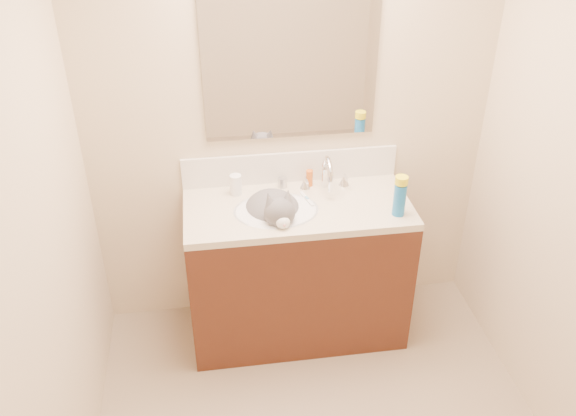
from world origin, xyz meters
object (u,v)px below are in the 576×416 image
object	(u,v)px
silver_jar	(282,182)
amber_bottle	(309,178)
basin	(276,221)
spray_can	(399,200)
pill_bottle	(236,185)
cat	(274,213)
vanity_cabinet	(297,273)
faucet	(327,176)

from	to	relation	value
silver_jar	amber_bottle	world-z (taller)	amber_bottle
basin	spray_can	bearing A→B (deg)	-11.96
basin	pill_bottle	distance (m)	0.30
pill_bottle	silver_jar	distance (m)	0.26
cat	amber_bottle	size ratio (longest dim) A/B	4.71
basin	silver_jar	xyz separation A→B (m)	(0.07, 0.24, 0.10)
cat	vanity_cabinet	bearing A→B (deg)	-0.34
vanity_cabinet	amber_bottle	xyz separation A→B (m)	(0.10, 0.20, 0.50)
faucet	silver_jar	world-z (taller)	faucet
faucet	cat	xyz separation A→B (m)	(-0.31, -0.15, -0.11)
faucet	silver_jar	distance (m)	0.25
faucet	spray_can	xyz separation A→B (m)	(0.32, -0.30, 0.00)
cat	silver_jar	world-z (taller)	cat
vanity_cabinet	silver_jar	xyz separation A→B (m)	(-0.05, 0.21, 0.48)
pill_bottle	spray_can	xyz separation A→B (m)	(0.81, -0.33, 0.03)
pill_bottle	spray_can	bearing A→B (deg)	-22.05
basin	amber_bottle	distance (m)	0.34
basin	silver_jar	world-z (taller)	silver_jar
cat	amber_bottle	xyz separation A→B (m)	(0.23, 0.21, 0.07)
vanity_cabinet	pill_bottle	distance (m)	0.62
faucet	cat	bearing A→B (deg)	-153.81
vanity_cabinet	spray_can	xyz separation A→B (m)	(0.50, -0.16, 0.54)
cat	spray_can	bearing A→B (deg)	-19.94
vanity_cabinet	faucet	distance (m)	0.58
faucet	amber_bottle	world-z (taller)	faucet
silver_jar	amber_bottle	distance (m)	0.15
basin	spray_can	xyz separation A→B (m)	(0.62, -0.13, 0.16)
silver_jar	amber_bottle	bearing A→B (deg)	-1.90
silver_jar	spray_can	xyz separation A→B (m)	(0.55, -0.37, 0.06)
faucet	cat	size ratio (longest dim) A/B	0.64
spray_can	cat	bearing A→B (deg)	166.83
pill_bottle	amber_bottle	size ratio (longest dim) A/B	1.22
basin	silver_jar	size ratio (longest dim) A/B	7.76
vanity_cabinet	basin	bearing A→B (deg)	-165.96
amber_bottle	pill_bottle	bearing A→B (deg)	-175.36
basin	vanity_cabinet	bearing A→B (deg)	14.04
pill_bottle	silver_jar	bearing A→B (deg)	8.39
basin	pill_bottle	xyz separation A→B (m)	(-0.19, 0.20, 0.13)
basin	spray_can	world-z (taller)	spray_can
silver_jar	basin	bearing A→B (deg)	-105.85
basin	pill_bottle	world-z (taller)	pill_bottle
basin	faucet	distance (m)	0.38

